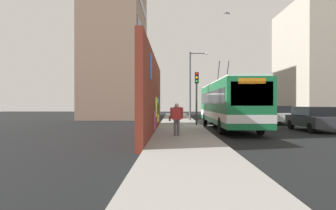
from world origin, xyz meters
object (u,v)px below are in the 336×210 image
pedestrian_near_wall (177,117)px  pedestrian_midblock (177,113)px  parked_car_dark_gray (313,118)px  street_lamp (192,81)px  city_bus (227,103)px  parked_car_white (276,114)px  traffic_light (197,89)px

pedestrian_near_wall → pedestrian_midblock: bearing=-1.2°
parked_car_dark_gray → street_lamp: street_lamp is taller
pedestrian_near_wall → street_lamp: street_lamp is taller
city_bus → parked_car_white: size_ratio=2.77×
parked_car_white → pedestrian_near_wall: bearing=139.3°
traffic_light → pedestrian_midblock: bearing=52.5°
parked_car_white → traffic_light: size_ratio=1.11×
traffic_light → parked_car_dark_gray: bearing=-110.4°
parked_car_white → street_lamp: size_ratio=0.67×
parked_car_dark_gray → parked_car_white: (6.43, -0.00, 0.00)m
pedestrian_midblock → parked_car_dark_gray: bearing=-113.6°
city_bus → street_lamp: size_ratio=1.85×
city_bus → parked_car_white: (4.49, -5.20, -0.99)m
pedestrian_near_wall → parked_car_white: bearing=-40.7°
city_bus → pedestrian_near_wall: size_ratio=7.52×
parked_car_dark_gray → city_bus: bearing=69.6°
pedestrian_near_wall → street_lamp: (13.00, -1.72, 2.90)m
parked_car_dark_gray → traffic_light: traffic_light is taller
street_lamp → parked_car_dark_gray: bearing=-141.2°
pedestrian_midblock → street_lamp: 6.16m
traffic_light → street_lamp: size_ratio=0.60×
parked_car_white → pedestrian_near_wall: 13.74m
street_lamp → parked_car_white: bearing=-109.7°
parked_car_dark_gray → pedestrian_near_wall: size_ratio=2.58×
parked_car_dark_gray → pedestrian_near_wall: 9.81m
pedestrian_near_wall → pedestrian_midblock: (7.82, -0.17, -0.05)m
city_bus → parked_car_dark_gray: city_bus is taller
parked_car_white → street_lamp: 8.32m
pedestrian_near_wall → parked_car_dark_gray: bearing=-66.0°
parked_car_dark_gray → street_lamp: size_ratio=0.63×
pedestrian_midblock → parked_car_white: bearing=-73.6°
street_lamp → traffic_light: bearing=179.0°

